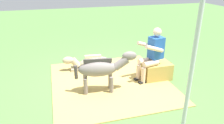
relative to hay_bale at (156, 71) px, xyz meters
name	(u,v)px	position (x,y,z in m)	size (l,w,h in m)	color
ground_plane	(107,80)	(1.20, -0.23, -0.21)	(24.00, 24.00, 0.00)	#568442
hay_patch	(110,82)	(1.16, -0.09, -0.20)	(2.75, 2.89, 0.02)	tan
hay_bale	(156,71)	(0.00, 0.00, 0.00)	(0.69, 0.50, 0.42)	tan
person_seated	(152,53)	(0.16, 0.02, 0.50)	(0.71, 0.51, 1.30)	beige
pony_standing	(102,69)	(1.44, 0.28, 0.35)	(1.34, 0.43, 0.92)	slate
pony_lying	(92,63)	(1.43, -0.94, -0.02)	(1.35, 0.47, 0.42)	tan
soda_bottle	(170,66)	(-0.62, -0.35, -0.09)	(0.07, 0.07, 0.24)	brown
tent_pole_left	(190,79)	(0.67, 2.19, 0.94)	(0.06, 0.06, 2.31)	silver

